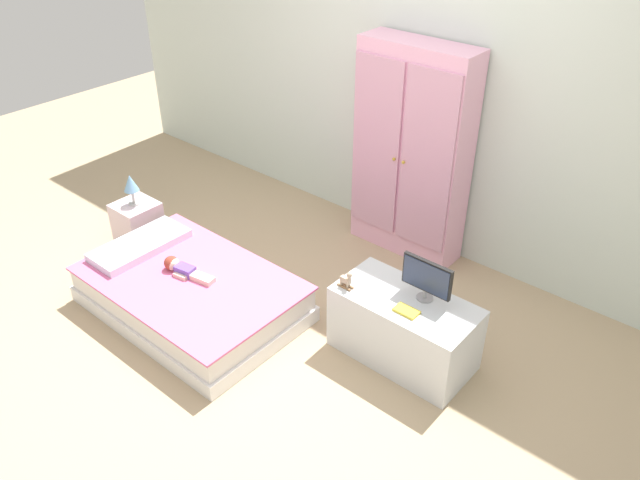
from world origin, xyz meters
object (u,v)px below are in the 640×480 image
(bed, at_px, (192,294))
(rocking_horse_toy, at_px, (347,280))
(tv_monitor, at_px, (427,278))
(table_lamp, at_px, (131,184))
(tv_stand, at_px, (404,328))
(nightstand, at_px, (138,223))
(doll, at_px, (180,267))
(book_yellow, at_px, (406,311))
(wardrobe, at_px, (411,153))

(bed, height_order, rocking_horse_toy, rocking_horse_toy)
(tv_monitor, bearing_deg, rocking_horse_toy, -152.90)
(tv_monitor, bearing_deg, table_lamp, -171.90)
(tv_stand, xyz_separation_m, tv_monitor, (0.07, 0.07, 0.37))
(bed, xyz_separation_m, table_lamp, (-0.97, 0.28, 0.38))
(rocking_horse_toy, bearing_deg, nightstand, -176.31)
(doll, relative_size, tv_monitor, 1.24)
(bed, height_order, book_yellow, book_yellow)
(tv_stand, height_order, book_yellow, book_yellow)
(tv_stand, relative_size, book_yellow, 6.03)
(wardrobe, bearing_deg, table_lamp, -141.01)
(rocking_horse_toy, bearing_deg, table_lamp, -176.31)
(nightstand, bearing_deg, tv_stand, 6.56)
(book_yellow, bearing_deg, bed, -162.15)
(doll, xyz_separation_m, rocking_horse_toy, (1.08, 0.41, 0.19))
(bed, height_order, nightstand, nightstand)
(nightstand, relative_size, tv_stand, 0.41)
(nightstand, xyz_separation_m, tv_monitor, (2.37, 0.34, 0.42))
(doll, distance_m, nightstand, 0.94)
(wardrobe, bearing_deg, nightstand, -141.01)
(bed, distance_m, tv_monitor, 1.60)
(doll, relative_size, tv_stand, 0.46)
(bed, bearing_deg, doll, 179.78)
(doll, height_order, tv_stand, tv_stand)
(rocking_horse_toy, bearing_deg, tv_stand, 22.17)
(bed, height_order, wardrobe, wardrobe)
(bed, relative_size, tv_monitor, 4.56)
(rocking_horse_toy, xyz_separation_m, book_yellow, (0.40, 0.04, -0.05))
(tv_stand, xyz_separation_m, rocking_horse_toy, (-0.34, -0.14, 0.28))
(table_lamp, distance_m, wardrobe, 2.09)
(doll, xyz_separation_m, nightstand, (-0.88, 0.28, -0.14))
(nightstand, bearing_deg, table_lamp, 0.00)
(doll, relative_size, rocking_horse_toy, 3.32)
(tv_stand, bearing_deg, book_yellow, -56.80)
(table_lamp, distance_m, rocking_horse_toy, 1.96)
(book_yellow, bearing_deg, doll, -163.17)
(wardrobe, height_order, tv_monitor, wardrobe)
(tv_stand, bearing_deg, nightstand, -173.44)
(table_lamp, bearing_deg, rocking_horse_toy, 3.69)
(bed, relative_size, doll, 3.68)
(wardrobe, height_order, book_yellow, wardrobe)
(rocking_horse_toy, distance_m, book_yellow, 0.41)
(tv_stand, bearing_deg, tv_monitor, 44.54)
(bed, relative_size, rocking_horse_toy, 12.23)
(bed, xyz_separation_m, tv_stand, (1.33, 0.54, 0.09))
(bed, distance_m, rocking_horse_toy, 1.13)
(nightstand, bearing_deg, rocking_horse_toy, 3.69)
(tv_monitor, bearing_deg, tv_stand, -135.46)
(nightstand, distance_m, tv_monitor, 2.43)
(doll, distance_m, tv_stand, 1.52)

